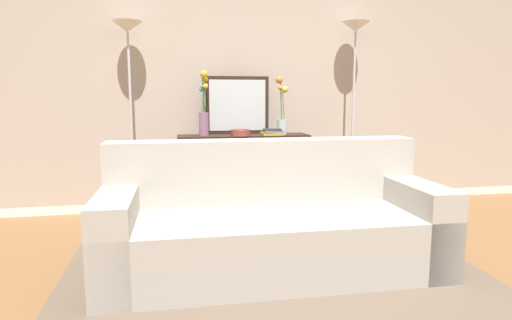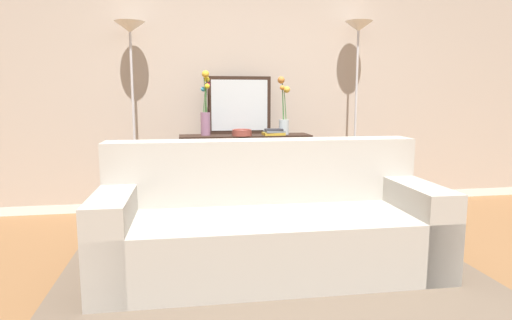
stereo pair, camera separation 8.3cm
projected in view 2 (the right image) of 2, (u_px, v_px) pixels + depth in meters
The scene contains 13 objects.
ground_plane at pixel (310, 303), 2.55m from camera, with size 16.00×16.00×0.02m, color brown.
back_wall at pixel (249, 72), 4.62m from camera, with size 12.00×0.15×2.91m.
area_rug at pixel (273, 276), 2.89m from camera, with size 2.81×1.96×0.01m.
couch at pixel (269, 225), 3.01m from camera, with size 2.28×0.95×0.88m.
console_table at pixel (245, 160), 4.37m from camera, with size 1.31×0.33×0.81m.
floor_lamp_left at pixel (131, 65), 4.11m from camera, with size 0.28×0.28×1.89m.
floor_lamp_right at pixel (357, 63), 4.48m from camera, with size 0.28×0.28×1.95m.
wall_mirror at pixel (239, 105), 4.41m from camera, with size 0.65×0.02×0.58m.
vase_tall_flowers at pixel (206, 111), 4.25m from camera, with size 0.10×0.12×0.63m.
vase_short_flowers at pixel (284, 113), 4.35m from camera, with size 0.12×0.11×0.58m.
fruit_bowl at pixel (242, 132), 4.23m from camera, with size 0.19×0.19×0.06m.
book_stack at pixel (274, 132), 4.29m from camera, with size 0.22×0.17×0.06m.
book_row_under_console at pixel (213, 209), 4.39m from camera, with size 0.39×0.18×0.13m.
Camera 2 is at (-0.72, -2.31, 1.20)m, focal length 30.40 mm.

